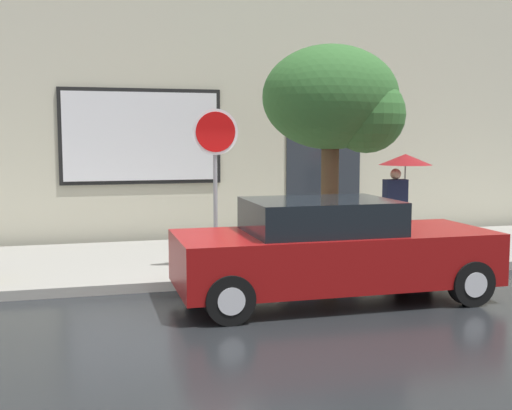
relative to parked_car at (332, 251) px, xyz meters
name	(u,v)px	position (x,y,z in m)	size (l,w,h in m)	color
ground_plane	(260,303)	(-1.04, 0.11, -0.72)	(60.00, 60.00, 0.00)	black
sidewalk	(218,259)	(-1.04, 3.11, -0.65)	(20.00, 4.00, 0.15)	gray
building_facade	(194,85)	(-1.04, 5.61, 2.76)	(20.00, 0.67, 7.00)	beige
parked_car	(332,251)	(0.00, 0.00, 0.00)	(4.55, 1.84, 1.46)	maroon
pedestrian_with_umbrella	(402,172)	(2.73, 3.08, 0.94)	(1.06, 1.06, 1.86)	black
street_tree	(338,103)	(0.92, 2.08, 2.22)	(2.44, 2.07, 3.80)	#4C3823
stop_sign	(215,156)	(-1.31, 1.91, 1.31)	(0.76, 0.10, 2.66)	gray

